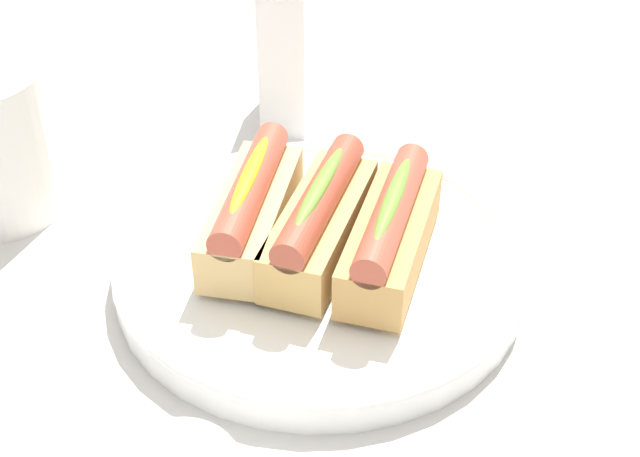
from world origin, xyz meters
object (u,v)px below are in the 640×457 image
(serving_bowl, at_px, (320,263))
(hotdog_side, at_px, (252,208))
(hotdog_back, at_px, (320,220))
(napkin_box, at_px, (290,42))
(hotdog_front, at_px, (391,233))

(serving_bowl, bearing_deg, hotdog_side, 88.07)
(hotdog_back, bearing_deg, napkin_box, 20.61)
(hotdog_side, height_order, napkin_box, napkin_box)
(hotdog_front, relative_size, napkin_box, 1.01)
(serving_bowl, height_order, napkin_box, napkin_box)
(serving_bowl, xyz_separation_m, napkin_box, (0.25, 0.09, 0.06))
(serving_bowl, relative_size, hotdog_front, 2.13)
(hotdog_front, bearing_deg, serving_bowl, 88.07)
(hotdog_front, distance_m, napkin_box, 0.29)
(hotdog_front, height_order, hotdog_side, same)
(hotdog_front, bearing_deg, hotdog_side, 88.07)
(serving_bowl, xyz_separation_m, hotdog_front, (-0.00, -0.05, 0.04))
(serving_bowl, distance_m, hotdog_side, 0.07)
(hotdog_side, bearing_deg, napkin_box, 8.86)
(hotdog_back, distance_m, hotdog_side, 0.06)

